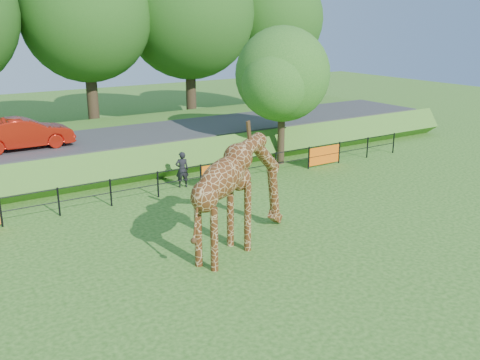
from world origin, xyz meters
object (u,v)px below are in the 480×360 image
(giraffe, at_px, (242,193))
(tree_east, at_px, (284,78))
(car_red, at_px, (23,133))
(visitor, at_px, (182,170))

(giraffe, xyz_separation_m, tree_east, (7.43, 7.63, 2.49))
(car_red, height_order, tree_east, tree_east)
(car_red, xyz_separation_m, visitor, (5.37, -4.96, -1.33))
(visitor, bearing_deg, giraffe, 93.11)
(giraffe, distance_m, tree_east, 10.94)
(giraffe, bearing_deg, visitor, 54.93)
(visitor, bearing_deg, car_red, -28.63)
(giraffe, distance_m, visitor, 6.90)
(car_red, xyz_separation_m, tree_east, (11.49, -4.03, 2.16))
(tree_east, bearing_deg, giraffe, -134.23)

